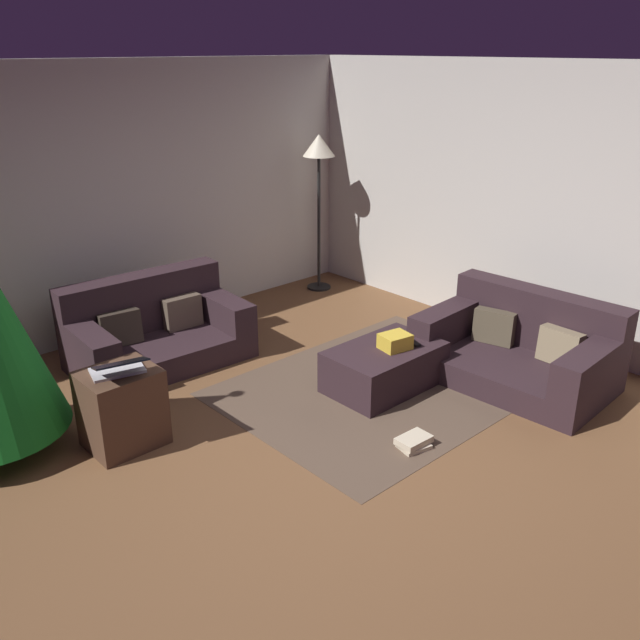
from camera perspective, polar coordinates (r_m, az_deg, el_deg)
ground_plane at (r=4.80m, az=-0.92°, el=-12.22°), size 6.40×6.40×0.00m
rear_partition at (r=6.80m, az=-19.14°, el=8.96°), size 6.40×0.12×2.60m
corner_partition at (r=6.64m, az=19.93°, el=8.57°), size 0.12×6.40×2.60m
couch_left at (r=6.37m, az=-13.74°, el=-0.87°), size 1.59×0.97×0.77m
couch_right at (r=6.11m, az=16.53°, el=-2.31°), size 1.08×1.61×0.74m
ottoman at (r=5.77m, az=5.42°, el=-3.96°), size 0.97×0.61×0.36m
gift_box at (r=5.66m, az=6.32°, el=-1.80°), size 0.27×0.24×0.13m
tv_remote at (r=5.79m, az=7.85°, el=-1.87°), size 0.10×0.17×0.02m
side_table at (r=5.10m, az=-16.29°, el=-7.13°), size 0.52×0.44×0.58m
laptop at (r=4.90m, az=-16.56°, el=-3.87°), size 0.44×0.45×0.17m
book_stack at (r=5.02m, az=7.89°, el=-10.14°), size 0.26×0.21×0.08m
corner_lamp at (r=7.78m, az=-0.09°, el=13.44°), size 0.36×0.36×1.80m
area_rug at (r=5.85m, az=5.36°, el=-5.52°), size 2.60×2.00×0.01m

